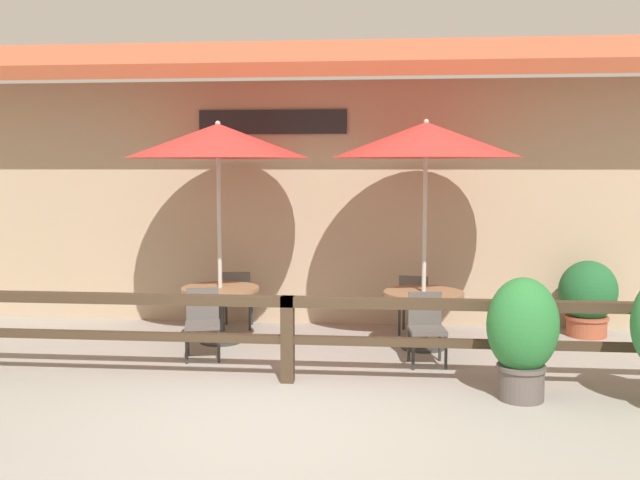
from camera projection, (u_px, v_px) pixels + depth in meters
ground_plane at (272, 415)px, 6.77m from camera, size 60.00×60.00×0.00m
building_facade at (316, 179)px, 10.60m from camera, size 14.28×1.49×4.23m
patio_railing at (287, 320)px, 7.73m from camera, size 10.40×0.14×0.95m
patio_umbrella_near at (218, 141)px, 9.31m from camera, size 2.40×2.40×2.94m
dining_table_near at (220, 298)px, 9.52m from camera, size 1.04×1.04×0.74m
chair_near_streetside at (203, 320)px, 8.75m from camera, size 0.51×0.51×0.85m
chair_near_wallside at (237, 296)px, 10.32m from camera, size 0.47×0.47×0.85m
patio_umbrella_middle at (426, 140)px, 8.98m from camera, size 2.40×2.40×2.94m
dining_table_middle at (423, 303)px, 9.19m from camera, size 1.04×1.04×0.74m
chair_middle_streetside at (426, 325)px, 8.47m from camera, size 0.46×0.46×0.85m
chair_middle_wallside at (415, 301)px, 9.95m from camera, size 0.49×0.49×0.85m
potted_plant_corner_fern at (522, 334)px, 7.15m from camera, size 0.72×0.64×1.25m
potted_plant_small_flowering at (588, 296)px, 9.86m from camera, size 0.79×0.71×1.06m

